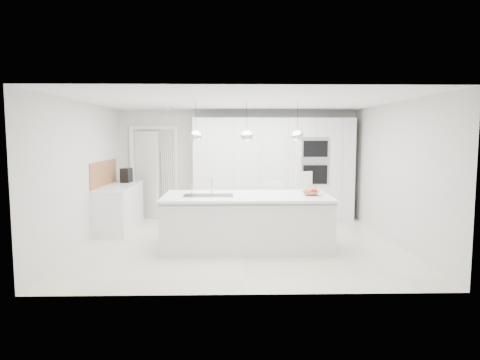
{
  "coord_description": "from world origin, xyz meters",
  "views": [
    {
      "loc": [
        -0.18,
        -7.49,
        1.92
      ],
      "look_at": [
        0.0,
        0.3,
        1.1
      ],
      "focal_mm": 32.0,
      "sensor_mm": 36.0,
      "label": 1
    }
  ],
  "objects_px": {
    "island_base": "(247,223)",
    "fruit_bowl": "(311,193)",
    "bar_stool_right": "(305,203)",
    "espresso_machine": "(126,175)",
    "bar_stool_left": "(275,208)"
  },
  "relations": [
    {
      "from": "bar_stool_right",
      "to": "espresso_machine",
      "type": "bearing_deg",
      "value": 140.05
    },
    {
      "from": "espresso_machine",
      "to": "fruit_bowl",
      "type": "bearing_deg",
      "value": -21.87
    },
    {
      "from": "island_base",
      "to": "bar_stool_right",
      "type": "distance_m",
      "value": 1.56
    },
    {
      "from": "espresso_machine",
      "to": "bar_stool_left",
      "type": "relative_size",
      "value": 0.3
    },
    {
      "from": "island_base",
      "to": "espresso_machine",
      "type": "height_order",
      "value": "espresso_machine"
    },
    {
      "from": "fruit_bowl",
      "to": "bar_stool_right",
      "type": "distance_m",
      "value": 1.08
    },
    {
      "from": "island_base",
      "to": "fruit_bowl",
      "type": "distance_m",
      "value": 1.2
    },
    {
      "from": "bar_stool_left",
      "to": "bar_stool_right",
      "type": "distance_m",
      "value": 0.61
    },
    {
      "from": "fruit_bowl",
      "to": "bar_stool_right",
      "type": "xyz_separation_m",
      "value": [
        0.08,
        1.02,
        -0.34
      ]
    },
    {
      "from": "island_base",
      "to": "bar_stool_right",
      "type": "relative_size",
      "value": 2.34
    },
    {
      "from": "island_base",
      "to": "bar_stool_right",
      "type": "bearing_deg",
      "value": 40.74
    },
    {
      "from": "espresso_machine",
      "to": "bar_stool_right",
      "type": "xyz_separation_m",
      "value": [
        3.7,
        -1.06,
        -0.46
      ]
    },
    {
      "from": "fruit_bowl",
      "to": "espresso_machine",
      "type": "xyz_separation_m",
      "value": [
        -3.62,
        2.08,
        0.12
      ]
    },
    {
      "from": "island_base",
      "to": "fruit_bowl",
      "type": "bearing_deg",
      "value": -0.44
    },
    {
      "from": "bar_stool_right",
      "to": "island_base",
      "type": "bearing_deg",
      "value": -163.18
    }
  ]
}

